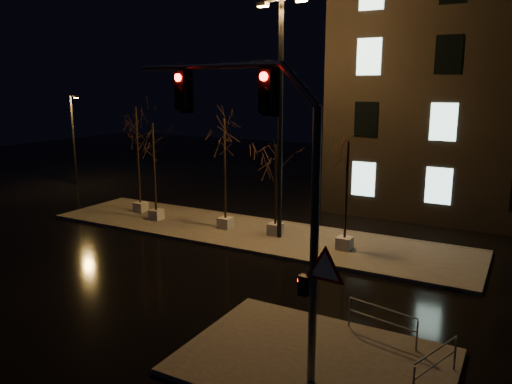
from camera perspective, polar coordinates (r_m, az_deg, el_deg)
The scene contains 13 objects.
ground at distance 20.43m, azimuth -9.41°, elevation -9.04°, with size 90.00×90.00×0.00m, color black.
median at distance 25.11m, azimuth -0.90°, elevation -4.66°, with size 22.00×5.00×0.15m, color #4B4943.
sidewalk_corner at distance 14.18m, azimuth 6.73°, elevation -18.65°, with size 7.00×5.00×0.15m, color #4B4943.
tree_0 at distance 28.89m, azimuth -13.47°, elevation 6.82°, with size 1.80×1.80×6.16m.
tree_1 at distance 27.02m, azimuth -11.66°, elevation 5.30°, with size 1.80×1.80×5.38m.
tree_2 at distance 24.82m, azimuth -3.63°, elevation 5.57°, with size 1.80×1.80×5.74m.
tree_3 at distance 23.80m, azimuth 2.28°, elevation 3.08°, with size 1.80×1.80×4.53m.
tree_4 at distance 21.87m, azimuth 10.41°, elevation 2.94°, with size 1.80×1.80×4.95m.
traffic_signal_mast at distance 11.99m, azimuth 1.56°, elevation 2.05°, with size 6.29×0.78×7.71m.
streetlight_main at distance 23.08m, azimuth 2.81°, elevation 9.92°, with size 2.71×0.89×10.90m.
streetlight_far at distance 39.62m, azimuth -20.10°, elevation 6.05°, with size 1.27×0.56×6.64m.
guard_rail_a at distance 15.21m, azimuth 14.18°, elevation -13.76°, with size 2.14×0.52×0.94m.
guard_rail_b at distance 13.46m, azimuth 19.87°, elevation -17.77°, with size 0.70×1.90×0.95m.
Camera 1 is at (11.98, -14.85, 7.30)m, focal length 35.00 mm.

